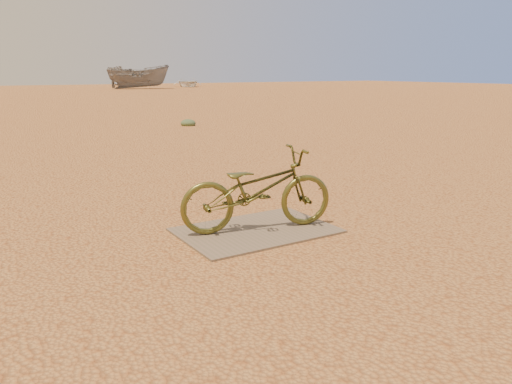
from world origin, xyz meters
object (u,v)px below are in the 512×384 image
plywood_board (256,230)px  bicycle (257,190)px  boat_mid_right (139,77)px  boat_far_right (188,82)px

plywood_board → bicycle: 0.44m
boat_mid_right → boat_far_right: bearing=-47.7°
bicycle → boat_far_right: bearing=-9.9°
plywood_board → bicycle: bicycle is taller
plywood_board → boat_mid_right: size_ratio=0.28×
bicycle → boat_mid_right: boat_mid_right is taller
boat_mid_right → boat_far_right: (6.29, 2.98, -0.66)m
boat_mid_right → bicycle: bearing=179.7°
boat_far_right → boat_mid_right: bearing=-131.8°
bicycle → boat_mid_right: size_ratio=0.29×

